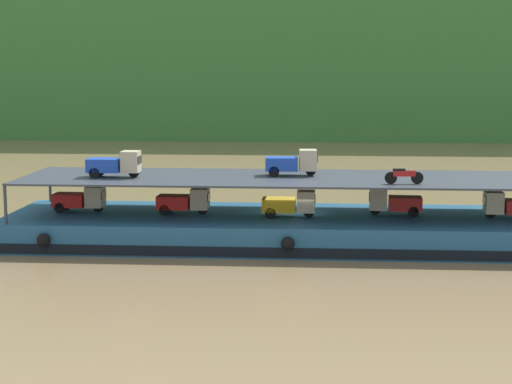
% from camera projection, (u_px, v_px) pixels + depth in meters
% --- Properties ---
extents(ground_plane, '(400.00, 400.00, 0.00)m').
position_uv_depth(ground_plane, '(290.00, 243.00, 42.97)').
color(ground_plane, olive).
extents(hillside_far_bank, '(118.87, 33.71, 31.05)m').
position_uv_depth(hillside_far_bank, '(307.00, 9.00, 115.33)').
color(hillside_far_bank, '#387533').
rests_on(hillside_far_bank, ground).
extents(cargo_barge, '(29.75, 8.38, 1.50)m').
position_uv_depth(cargo_barge, '(290.00, 229.00, 42.83)').
color(cargo_barge, '#23567A').
rests_on(cargo_barge, ground).
extents(cargo_rack, '(28.15, 7.04, 2.00)m').
position_uv_depth(cargo_rack, '(291.00, 178.00, 42.45)').
color(cargo_rack, '#383D47').
rests_on(cargo_rack, cargo_barge).
extents(mini_truck_lower_stern, '(2.78, 1.27, 1.38)m').
position_uv_depth(mini_truck_lower_stern, '(80.00, 199.00, 43.61)').
color(mini_truck_lower_stern, red).
rests_on(mini_truck_lower_stern, cargo_barge).
extents(mini_truck_lower_aft, '(2.77, 1.24, 1.38)m').
position_uv_depth(mini_truck_lower_aft, '(184.00, 201.00, 42.94)').
color(mini_truck_lower_aft, red).
rests_on(mini_truck_lower_aft, cargo_barge).
extents(mini_truck_lower_mid, '(2.76, 1.23, 1.38)m').
position_uv_depth(mini_truck_lower_mid, '(290.00, 204.00, 42.05)').
color(mini_truck_lower_mid, gold).
rests_on(mini_truck_lower_mid, cargo_barge).
extents(mini_truck_lower_fore, '(2.79, 1.29, 1.38)m').
position_uv_depth(mini_truck_lower_fore, '(394.00, 202.00, 42.64)').
color(mini_truck_lower_fore, red).
rests_on(mini_truck_lower_fore, cargo_barge).
extents(mini_truck_lower_bow, '(2.77, 1.24, 1.38)m').
position_uv_depth(mini_truck_lower_bow, '(510.00, 205.00, 41.59)').
color(mini_truck_lower_bow, red).
rests_on(mini_truck_lower_bow, cargo_barge).
extents(mini_truck_upper_stern, '(2.75, 1.21, 1.38)m').
position_uv_depth(mini_truck_upper_stern, '(115.00, 164.00, 42.34)').
color(mini_truck_upper_stern, '#1E47B7').
rests_on(mini_truck_upper_stern, cargo_rack).
extents(mini_truck_upper_mid, '(2.79, 1.29, 1.38)m').
position_uv_depth(mini_truck_upper_mid, '(292.00, 163.00, 42.98)').
color(mini_truck_upper_mid, '#1E47B7').
rests_on(mini_truck_upper_mid, cargo_rack).
extents(motorcycle_upper_port, '(1.90, 0.55, 0.87)m').
position_uv_depth(motorcycle_upper_port, '(404.00, 175.00, 39.90)').
color(motorcycle_upper_port, black).
rests_on(motorcycle_upper_port, cargo_rack).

